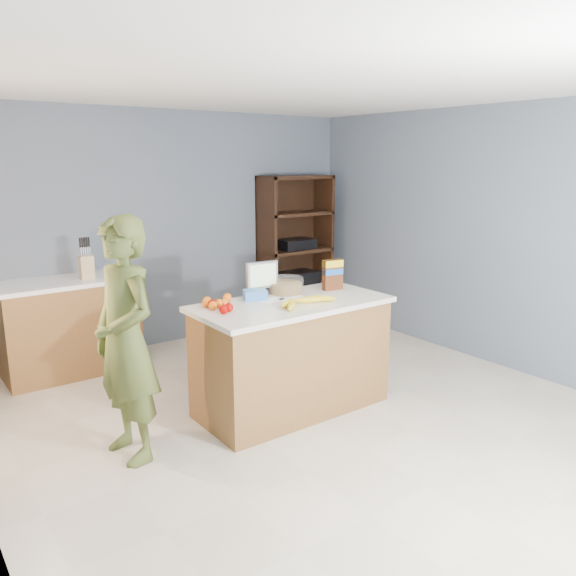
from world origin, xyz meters
TOP-DOWN VIEW (x-y plane):
  - floor at (0.00, 0.00)m, footprint 4.50×5.00m
  - walls at (0.00, 0.00)m, footprint 4.52×5.02m
  - counter_peninsula at (0.00, 0.30)m, footprint 1.56×0.76m
  - back_cabinet at (-1.20, 2.20)m, footprint 1.24×0.62m
  - shelving_unit at (1.55, 2.35)m, footprint 0.90×0.40m
  - person at (-1.33, 0.36)m, footprint 0.47×0.65m
  - knife_block at (-1.03, 2.12)m, footprint 0.12×0.10m
  - envelopes at (-0.02, 0.39)m, footprint 0.40×0.20m
  - bananas at (0.01, 0.17)m, footprint 0.52×0.24m
  - apples at (-0.59, 0.37)m, footprint 0.13×0.25m
  - oranges at (-0.53, 0.53)m, footprint 0.28×0.22m
  - blue_carton at (-0.20, 0.52)m, footprint 0.21×0.18m
  - salad_bowl at (0.13, 0.56)m, footprint 0.30×0.30m
  - tv at (-0.07, 0.61)m, footprint 0.28×0.12m
  - cereal_box at (0.52, 0.42)m, footprint 0.18×0.09m

SIDE VIEW (x-z plane):
  - floor at x=0.00m, z-range -0.01..0.01m
  - counter_peninsula at x=0.00m, z-range -0.03..0.87m
  - back_cabinet at x=-1.20m, z-range 0.00..0.90m
  - person at x=-1.33m, z-range 0.00..1.65m
  - shelving_unit at x=1.55m, z-range -0.04..1.76m
  - envelopes at x=-0.02m, z-range 0.90..0.90m
  - bananas at x=0.01m, z-range 0.90..0.95m
  - oranges at x=-0.53m, z-range 0.90..0.97m
  - apples at x=-0.59m, z-range 0.90..0.97m
  - blue_carton at x=-0.20m, z-range 0.90..0.98m
  - salad_bowl at x=0.13m, z-range 0.89..1.02m
  - knife_block at x=-1.03m, z-range 0.86..1.17m
  - cereal_box at x=0.52m, z-range 0.92..1.18m
  - tv at x=-0.07m, z-range 0.92..1.20m
  - walls at x=0.00m, z-range 0.40..2.91m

